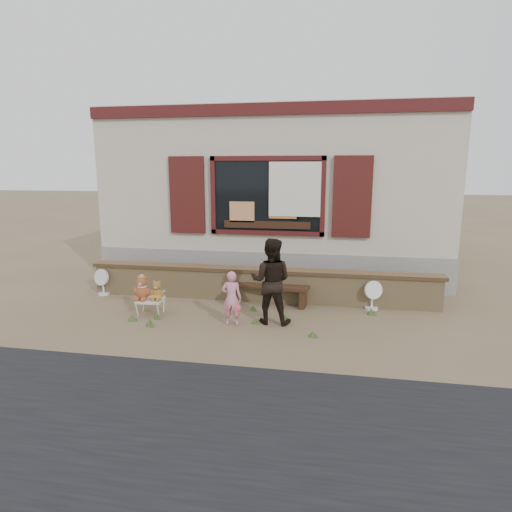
% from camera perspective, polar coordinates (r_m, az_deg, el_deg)
% --- Properties ---
extents(ground, '(80.00, 80.00, 0.00)m').
position_cam_1_polar(ground, '(7.84, -0.78, -8.06)').
color(ground, brown).
rests_on(ground, ground).
extents(shopfront, '(8.04, 5.13, 4.00)m').
position_cam_1_polar(shopfront, '(11.84, 3.35, 8.49)').
color(shopfront, '#A09581').
rests_on(shopfront, ground).
extents(brick_wall, '(7.10, 0.36, 0.67)m').
position_cam_1_polar(brick_wall, '(8.67, 0.47, -3.74)').
color(brick_wall, tan).
rests_on(brick_wall, ground).
extents(bench, '(1.62, 0.56, 0.41)m').
position_cam_1_polar(bench, '(8.44, 1.68, -4.50)').
color(bench, '#301D11').
rests_on(bench, ground).
extents(folding_chair, '(0.49, 0.45, 0.28)m').
position_cam_1_polar(folding_chair, '(8.11, -13.91, -5.81)').
color(folding_chair, beige).
rests_on(folding_chair, ground).
extents(teddy_bear_left, '(0.35, 0.31, 0.45)m').
position_cam_1_polar(teddy_bear_left, '(8.09, -14.94, -4.05)').
color(teddy_bear_left, brown).
rests_on(teddy_bear_left, folding_chair).
extents(teddy_bear_right, '(0.28, 0.25, 0.36)m').
position_cam_1_polar(teddy_bear_right, '(8.01, -13.04, -4.43)').
color(teddy_bear_right, brown).
rests_on(teddy_bear_right, folding_chair).
extents(child, '(0.36, 0.25, 0.95)m').
position_cam_1_polar(child, '(7.30, -3.28, -5.64)').
color(child, pink).
rests_on(child, ground).
extents(adult, '(0.75, 0.60, 1.49)m').
position_cam_1_polar(adult, '(7.34, 2.00, -3.35)').
color(adult, black).
rests_on(adult, ground).
extents(fan_left, '(0.36, 0.24, 0.56)m').
position_cam_1_polar(fan_left, '(9.63, -19.74, -3.25)').
color(fan_left, silver).
rests_on(fan_left, ground).
extents(fan_right, '(0.36, 0.25, 0.57)m').
position_cam_1_polar(fan_right, '(8.42, 15.23, -5.04)').
color(fan_right, white).
rests_on(fan_right, ground).
extents(grass_tufts, '(4.35, 1.42, 0.15)m').
position_cam_1_polar(grass_tufts, '(7.59, -2.70, -8.27)').
color(grass_tufts, '#3B5321').
rests_on(grass_tufts, ground).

